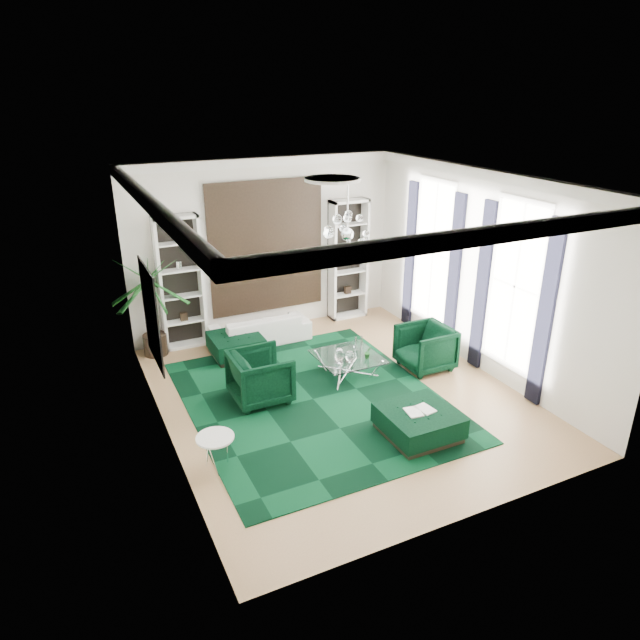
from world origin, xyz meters
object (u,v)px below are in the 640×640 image
side_table (216,453)px  palm (150,294)px  armchair_left (260,377)px  ottoman_front (418,423)px  sofa (260,329)px  coffee_table (348,365)px  armchair_right (425,348)px  ottoman_side (236,346)px

side_table → palm: bearing=90.8°
armchair_left → ottoman_front: armchair_left is taller
sofa → coffee_table: size_ratio=1.83×
sofa → ottoman_front: size_ratio=1.92×
sofa → side_table: (-2.09, -3.91, -0.05)m
sofa → armchair_left: size_ratio=2.12×
sofa → armchair_right: 3.56m
coffee_table → ottoman_front: size_ratio=1.05×
side_table → ottoman_side: bearing=67.9°
coffee_table → side_table: size_ratio=2.11×
armchair_right → ottoman_side: armchair_right is taller
armchair_right → coffee_table: 1.56m
ottoman_side → ottoman_front: size_ratio=0.91×
ottoman_side → side_table: bearing=-112.1°
sofa → palm: palm is taller
armchair_left → ottoman_side: bearing=-4.6°
armchair_right → ottoman_side: bearing=-124.0°
ottoman_side → ottoman_front: (1.70, -4.03, -0.00)m
armchair_left → ottoman_side: 1.92m
palm → armchair_right: bearing=-32.1°
armchair_right → side_table: (-4.57, -1.36, -0.17)m
sofa → ottoman_side: 0.80m
side_table → sofa: bearing=61.8°
armchair_left → ottoman_side: size_ratio=1.00×
armchair_left → armchair_right: (3.31, -0.22, -0.02)m
palm → side_table: bearing=-89.2°
ottoman_front → sofa: bearing=102.9°
armchair_right → coffee_table: bearing=-104.5°
side_table → armchair_left: bearing=51.5°
ottoman_side → side_table: (-1.41, -3.48, 0.04)m
armchair_right → ottoman_front: bearing=-37.4°
ottoman_side → palm: size_ratio=0.38×
ottoman_side → ottoman_front: bearing=-67.1°
armchair_left → armchair_right: size_ratio=1.05×
coffee_table → side_table: 3.54m
armchair_right → palm: 5.54m
sofa → side_table: 4.43m
sofa → armchair_right: bearing=134.2°
armchair_left → side_table: (-1.26, -1.58, -0.19)m
armchair_right → palm: (-4.63, 2.91, 0.88)m
armchair_left → coffee_table: (1.82, 0.16, -0.25)m
ottoman_side → sofa: bearing=31.9°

